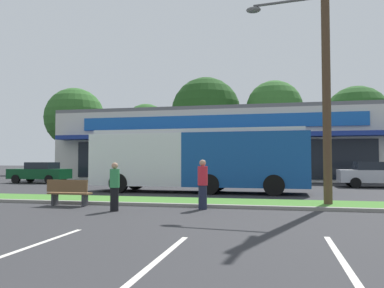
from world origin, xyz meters
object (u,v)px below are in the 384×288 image
city_bus (198,159)px  bus_stop_bench (69,192)px  car_3 (40,172)px  car_4 (181,174)px  utility_pole (322,51)px  car_0 (375,174)px  pedestrian_near_bench (115,187)px  pedestrian_by_pole (203,184)px

city_bus → bus_stop_bench: (-3.38, -6.90, -1.26)m
city_bus → car_3: bearing=-22.8°
bus_stop_bench → car_4: car_4 is taller
utility_pole → car_4: (-7.98, 11.00, -4.87)m
city_bus → car_4: 6.26m
car_0 → car_3: size_ratio=1.01×
utility_pole → pedestrian_near_bench: bearing=-158.9°
pedestrian_by_pole → car_0: bearing=-65.4°
utility_pole → car_0: size_ratio=2.38×
car_4 → pedestrian_near_bench: pedestrian_near_bench is taller
utility_pole → bus_stop_bench: (-9.06, -1.63, -5.12)m
car_0 → pedestrian_by_pole: pedestrian_by_pole is taller
pedestrian_near_bench → car_3: bearing=178.1°
car_3 → pedestrian_near_bench: size_ratio=2.75×
car_4 → pedestrian_by_pole: size_ratio=2.74×
car_0 → pedestrian_near_bench: (-11.15, -13.95, -0.01)m
car_0 → car_4: bearing=-178.5°
car_4 → pedestrian_near_bench: size_ratio=2.91×
car_0 → utility_pole: bearing=-110.9°
car_0 → car_4: (-12.31, -0.32, -0.05)m
car_0 → car_3: (-23.15, -0.29, -0.02)m
city_bus → car_0: bearing=-148.0°
city_bus → car_4: (-2.31, 5.73, -1.01)m
bus_stop_bench → car_3: 16.00m
pedestrian_by_pole → car_4: bearing=-15.0°
utility_pole → city_bus: size_ratio=0.93×
bus_stop_bench → utility_pole: bearing=-169.8°
pedestrian_near_bench → pedestrian_by_pole: bearing=68.4°
bus_stop_bench → pedestrian_by_pole: pedestrian_by_pole is taller
city_bus → pedestrian_by_pole: bearing=103.9°
bus_stop_bench → car_0: car_0 is taller
car_0 → pedestrian_near_bench: size_ratio=2.79×
city_bus → bus_stop_bench: 7.79m
city_bus → car_3: city_bus is taller
utility_pole → pedestrian_near_bench: (-6.82, -2.63, -4.83)m
car_0 → bus_stop_bench: bearing=-135.9°
car_0 → city_bus: bearing=-148.8°
utility_pole → pedestrian_by_pole: size_ratio=6.27×
bus_stop_bench → pedestrian_near_bench: 2.47m
city_bus → bus_stop_bench: size_ratio=7.05×
utility_pole → pedestrian_near_bench: size_ratio=6.65×
utility_pole → car_3: 22.35m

